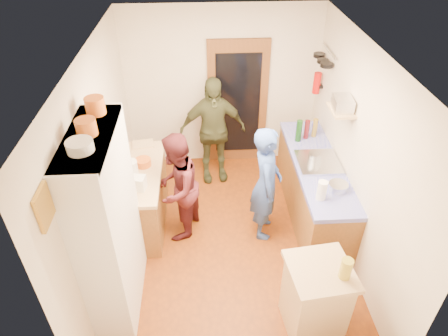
{
  "coord_description": "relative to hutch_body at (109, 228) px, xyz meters",
  "views": [
    {
      "loc": [
        -0.31,
        -3.79,
        3.97
      ],
      "look_at": [
        -0.08,
        0.15,
        1.11
      ],
      "focal_mm": 32.0,
      "sensor_mm": 36.0,
      "label": 1
    }
  ],
  "objects": [
    {
      "name": "floor",
      "position": [
        1.3,
        0.8,
        -1.11
      ],
      "size": [
        3.0,
        4.0,
        0.02
      ],
      "primitive_type": "cube",
      "color": "#7A360B",
      "rests_on": "ground"
    },
    {
      "name": "ceiling",
      "position": [
        1.3,
        0.8,
        1.51
      ],
      "size": [
        3.0,
        4.0,
        0.02
      ],
      "primitive_type": "cube",
      "color": "silver",
      "rests_on": "ground"
    },
    {
      "name": "wall_back",
      "position": [
        1.3,
        2.81,
        0.2
      ],
      "size": [
        3.0,
        0.02,
        2.6
      ],
      "primitive_type": "cube",
      "color": "beige",
      "rests_on": "ground"
    },
    {
      "name": "wall_front",
      "position": [
        1.3,
        -1.21,
        0.2
      ],
      "size": [
        3.0,
        0.02,
        2.6
      ],
      "primitive_type": "cube",
      "color": "beige",
      "rests_on": "ground"
    },
    {
      "name": "wall_left",
      "position": [
        -0.21,
        0.8,
        0.2
      ],
      "size": [
        0.02,
        4.0,
        2.6
      ],
      "primitive_type": "cube",
      "color": "beige",
      "rests_on": "ground"
    },
    {
      "name": "wall_right",
      "position": [
        2.81,
        0.8,
        0.2
      ],
      "size": [
        0.02,
        4.0,
        2.6
      ],
      "primitive_type": "cube",
      "color": "beige",
      "rests_on": "ground"
    },
    {
      "name": "door_frame",
      "position": [
        1.55,
        2.77,
        -0.05
      ],
      "size": [
        0.95,
        0.06,
        2.1
      ],
      "primitive_type": "cube",
      "color": "brown",
      "rests_on": "ground"
    },
    {
      "name": "door_glass",
      "position": [
        1.55,
        2.74,
        -0.05
      ],
      "size": [
        0.7,
        0.02,
        1.7
      ],
      "primitive_type": "cube",
      "color": "black",
      "rests_on": "door_frame"
    },
    {
      "name": "hutch_body",
      "position": [
        0.0,
        0.0,
        0.0
      ],
      "size": [
        0.4,
        1.2,
        2.2
      ],
      "primitive_type": "cube",
      "color": "silver",
      "rests_on": "ground"
    },
    {
      "name": "hutch_top_shelf",
      "position": [
        0.0,
        0.0,
        1.08
      ],
      "size": [
        0.4,
        1.14,
        0.04
      ],
      "primitive_type": "cube",
      "color": "silver",
      "rests_on": "hutch_body"
    },
    {
      "name": "plate_stack",
      "position": [
        0.0,
        -0.25,
        1.15
      ],
      "size": [
        0.22,
        0.22,
        0.09
      ],
      "primitive_type": "cylinder",
      "color": "white",
      "rests_on": "hutch_top_shelf"
    },
    {
      "name": "orange_pot_a",
      "position": [
        0.0,
        0.01,
        1.17
      ],
      "size": [
        0.18,
        0.18,
        0.14
      ],
      "primitive_type": "cylinder",
      "color": "orange",
      "rests_on": "hutch_top_shelf"
    },
    {
      "name": "orange_pot_b",
      "position": [
        0.0,
        0.39,
        1.18
      ],
      "size": [
        0.18,
        0.18,
        0.16
      ],
      "primitive_type": "cylinder",
      "color": "orange",
      "rests_on": "hutch_top_shelf"
    },
    {
      "name": "left_counter_base",
      "position": [
        0.1,
        1.25,
        -0.68
      ],
      "size": [
        0.6,
        1.4,
        0.85
      ],
      "primitive_type": "cube",
      "color": "brown",
      "rests_on": "ground"
    },
    {
      "name": "left_counter_top",
      "position": [
        0.1,
        1.25,
        -0.23
      ],
      "size": [
        0.64,
        1.44,
        0.05
      ],
      "primitive_type": "cube",
      "color": "tan",
      "rests_on": "left_counter_base"
    },
    {
      "name": "toaster",
      "position": [
        0.15,
        0.88,
        -0.11
      ],
      "size": [
        0.25,
        0.19,
        0.17
      ],
      "primitive_type": "cube",
      "rotation": [
        0.0,
        0.0,
        -0.17
      ],
      "color": "white",
      "rests_on": "left_counter_top"
    },
    {
      "name": "kettle",
      "position": [
        0.05,
        1.17,
        -0.1
      ],
      "size": [
        0.18,
        0.18,
        0.2
      ],
      "primitive_type": "cylinder",
      "rotation": [
        0.0,
        0.0,
        0.02
      ],
      "color": "white",
      "rests_on": "left_counter_top"
    },
    {
      "name": "orange_bowl",
      "position": [
        0.18,
        1.37,
        -0.15
      ],
      "size": [
        0.21,
        0.21,
        0.09
      ],
      "primitive_type": "cylinder",
      "rotation": [
        0.0,
        0.0,
        -0.0
      ],
      "color": "orange",
      "rests_on": "left_counter_top"
    },
    {
      "name": "chopping_board",
      "position": [
        0.12,
        1.87,
        -0.19
      ],
      "size": [
        0.33,
        0.26,
        0.02
      ],
      "primitive_type": "cube",
      "rotation": [
        0.0,
        0.0,
        0.15
      ],
      "color": "tan",
      "rests_on": "left_counter_top"
    },
    {
      "name": "right_counter_base",
      "position": [
        2.5,
        1.3,
        -0.68
      ],
      "size": [
        0.6,
        2.2,
        0.84
      ],
      "primitive_type": "cube",
      "color": "brown",
      "rests_on": "ground"
    },
    {
      "name": "right_counter_top",
      "position": [
        2.5,
        1.3,
        -0.23
      ],
      "size": [
        0.62,
        2.22,
        0.06
      ],
      "primitive_type": "cube",
      "color": "#090EC0",
      "rests_on": "right_counter_base"
    },
    {
      "name": "hob",
      "position": [
        2.5,
        1.27,
        -0.18
      ],
      "size": [
        0.55,
        0.58,
        0.04
      ],
      "primitive_type": "cube",
      "color": "silver",
      "rests_on": "right_counter_top"
    },
    {
      "name": "pot_on_hob",
      "position": [
        2.45,
        1.29,
        -0.1
      ],
      "size": [
        0.18,
        0.18,
        0.11
      ],
      "primitive_type": "cylinder",
      "color": "silver",
      "rests_on": "hob"
    },
    {
      "name": "bottle_a",
      "position": [
        2.35,
        1.86,
        -0.04
      ],
      "size": [
        0.1,
        0.1,
        0.33
      ],
      "primitive_type": "cylinder",
      "rotation": [
        0.0,
        0.0,
        0.17
      ],
      "color": "#143F14",
      "rests_on": "right_counter_top"
    },
    {
      "name": "bottle_b",
      "position": [
        2.48,
        1.92,
        -0.06
      ],
      "size": [
        0.09,
        0.09,
        0.29
      ],
      "primitive_type": "cylinder",
      "rotation": [
        0.0,
        0.0,
        0.25
      ],
      "color": "#591419",
      "rests_on": "right_counter_top"
    },
    {
      "name": "bottle_c",
      "position": [
        2.61,
        1.97,
        -0.06
      ],
      "size": [
        0.07,
        0.07,
        0.28
      ],
      "primitive_type": "cylinder",
      "rotation": [
        0.0,
        0.0,
        0.05
      ],
      "color": "olive",
      "rests_on": "right_counter_top"
    },
    {
      "name": "paper_towel",
      "position": [
        2.35,
        0.56,
        -0.08
      ],
      "size": [
        0.12,
        0.12,
        0.25
      ],
      "primitive_type": "cylinder",
      "rotation": [
        0.0,
        0.0,
        -0.11
      ],
      "color": "white",
      "rests_on": "right_counter_top"
    },
    {
      "name": "mixing_bowl",
      "position": [
        2.6,
        0.71,
        -0.15
      ],
      "size": [
        0.3,
        0.3,
        0.09
      ],
      "primitive_type": "cylinder",
      "rotation": [
        0.0,
        0.0,
        -0.32
      ],
      "color": "silver",
      "rests_on": "right_counter_top"
    },
    {
      "name": "island_base",
      "position": [
        2.08,
        -0.5,
        -0.67
      ],
      "size": [
        0.61,
        0.61,
        0.86
      ],
      "primitive_type": "cube",
      "rotation": [
        0.0,
        0.0,
        0.12
      ],
      "color": "tan",
      "rests_on": "ground"
    },
    {
      "name": "island_top",
      "position": [
        2.08,
        -0.5,
        -0.22
      ],
      "size": [
        0.69,
        0.69,
        0.05
      ],
      "primitive_type": "cube",
      "rotation": [
        0.0,
        0.0,
        0.12
      ],
      "color": "tan",
      "rests_on": "island_base"
    },
    {
      "name": "cutting_board",
      "position": [
        2.03,
        -0.45,
        -0.21
      ],
      "size": [
        0.38,
        0.32,
        0.02
      ],
      "primitive_type": "cube",
      "rotation": [
        0.0,
        0.0,
        0.12
      ],
      "color": "white",
      "rests_on": "island_top"
    },
    {
      "name": "oil_jar",
      "position": [
        2.28,
        -0.6,
        -0.08
      ],
      "size": [
        0.12,
        0.12,
        0.23
      ],
      "primitive_type": "cylinder",
      "rotation": [
        0.0,
        0.0,
        0.12
      ],
      "color": "#AD9E2D",
      "rests_on": "island_top"
    },
    {
      "name": "pan_rail",
      "position": [
        2.76,
        2.33,
        0.95
      ],
      "size": [
        0.02,
        0.65,
        0.02
      ],
      "primitive_type": "cylinder",
      "rotation": [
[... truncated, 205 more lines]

